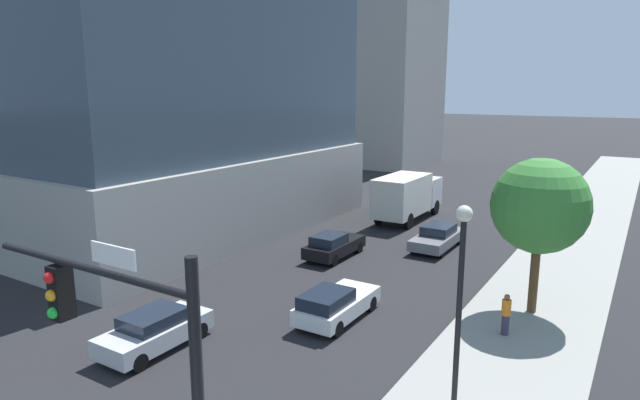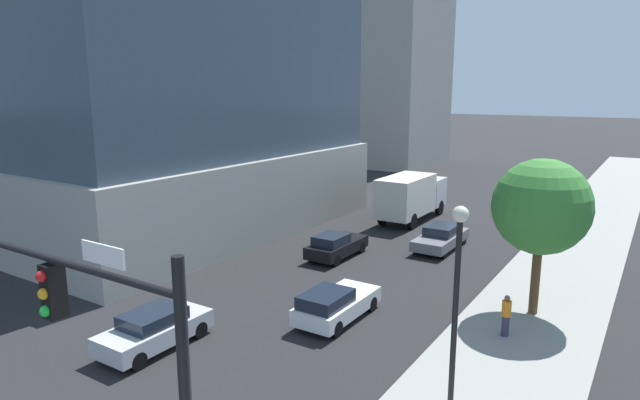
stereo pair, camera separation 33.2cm
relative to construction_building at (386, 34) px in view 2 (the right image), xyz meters
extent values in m
cube|color=gray|center=(26.45, -38.56, -15.70)|extent=(5.20, 120.00, 0.15)
cube|color=#9E9B93|center=(-0.82, -36.40, -13.24)|extent=(22.88, 23.92, 5.06)
cube|color=#9E9B93|center=(-0.02, 0.03, -1.39)|extent=(12.72, 13.24, 28.76)
cube|color=red|center=(3.80, -3.94, 2.73)|extent=(0.90, 0.90, 36.99)
cylinder|color=black|center=(21.66, -56.30, -9.68)|extent=(5.18, 0.14, 0.14)
cube|color=black|center=(20.83, -56.30, -10.30)|extent=(0.32, 0.36, 1.05)
sphere|color=red|center=(20.83, -56.49, -9.96)|extent=(0.22, 0.22, 0.22)
sphere|color=orange|center=(20.83, -56.49, -10.30)|extent=(0.22, 0.22, 0.22)
sphere|color=green|center=(20.83, -56.49, -10.64)|extent=(0.22, 0.22, 0.22)
cube|color=white|center=(22.43, -56.30, -9.33)|extent=(1.10, 0.04, 0.36)
cylinder|color=black|center=(25.92, -48.28, -12.78)|extent=(0.16, 0.16, 5.68)
sphere|color=silver|center=(25.92, -48.28, -9.76)|extent=(0.44, 0.44, 0.44)
cylinder|color=brown|center=(26.31, -39.40, -14.10)|extent=(0.36, 0.36, 3.03)
sphere|color=#387F33|center=(26.31, -39.40, -11.15)|extent=(3.83, 3.83, 3.83)
cube|color=#B7B7BC|center=(15.42, -49.67, -15.17)|extent=(1.79, 4.16, 0.67)
cube|color=#19212D|center=(15.42, -49.72, -14.60)|extent=(1.51, 2.13, 0.47)
cylinder|color=black|center=(14.63, -48.26, -15.45)|extent=(0.22, 0.63, 0.63)
cylinder|color=black|center=(16.21, -48.26, -15.45)|extent=(0.22, 0.63, 0.63)
cylinder|color=black|center=(14.63, -51.08, -15.45)|extent=(0.22, 0.63, 0.63)
cylinder|color=black|center=(16.21, -51.08, -15.45)|extent=(0.22, 0.63, 0.63)
cube|color=silver|center=(19.70, -43.99, -15.18)|extent=(1.81, 4.21, 0.64)
cube|color=#19212D|center=(19.70, -44.90, -14.61)|extent=(1.52, 2.10, 0.52)
cylinder|color=black|center=(18.90, -42.56, -15.45)|extent=(0.22, 0.64, 0.64)
cylinder|color=black|center=(20.49, -42.56, -15.45)|extent=(0.22, 0.64, 0.64)
cylinder|color=black|center=(18.90, -45.42, -15.45)|extent=(0.22, 0.64, 0.64)
cylinder|color=black|center=(20.49, -45.42, -15.45)|extent=(0.22, 0.64, 0.64)
cube|color=black|center=(15.42, -36.93, -15.18)|extent=(1.74, 4.16, 0.64)
cube|color=#19212D|center=(15.42, -37.56, -14.61)|extent=(1.46, 1.87, 0.51)
cylinder|color=black|center=(14.65, -35.52, -15.45)|extent=(0.22, 0.64, 0.64)
cylinder|color=black|center=(16.18, -35.52, -15.45)|extent=(0.22, 0.64, 0.64)
cylinder|color=black|center=(14.65, -38.35, -15.45)|extent=(0.22, 0.64, 0.64)
cylinder|color=black|center=(16.18, -38.35, -15.45)|extent=(0.22, 0.64, 0.64)
cube|color=slate|center=(19.70, -32.31, -15.20)|extent=(1.88, 4.73, 0.58)
cube|color=#19212D|center=(19.70, -32.19, -14.64)|extent=(1.58, 2.08, 0.53)
cylinder|color=black|center=(18.87, -30.71, -15.43)|extent=(0.22, 0.67, 0.67)
cylinder|color=black|center=(20.53, -30.71, -15.43)|extent=(0.22, 0.67, 0.67)
cylinder|color=black|center=(18.87, -33.92, -15.43)|extent=(0.22, 0.67, 0.67)
cylinder|color=black|center=(20.53, -33.92, -15.43)|extent=(0.22, 0.67, 0.67)
cube|color=silver|center=(15.42, -23.97, -14.09)|extent=(2.45, 2.07, 2.06)
cube|color=silver|center=(15.42, -27.74, -13.80)|extent=(2.45, 5.17, 2.64)
cylinder|color=black|center=(14.34, -23.97, -15.22)|extent=(0.30, 1.09, 1.09)
cylinder|color=black|center=(16.50, -23.97, -15.22)|extent=(0.30, 1.09, 1.09)
cylinder|color=black|center=(14.34, -29.03, -15.22)|extent=(0.30, 1.09, 1.09)
cylinder|color=black|center=(16.50, -29.03, -15.22)|extent=(0.30, 1.09, 1.09)
cylinder|color=#38334C|center=(25.89, -42.19, -15.23)|extent=(0.28, 0.28, 0.78)
cylinder|color=orange|center=(25.89, -42.19, -14.54)|extent=(0.34, 0.34, 0.60)
sphere|color=brown|center=(25.89, -42.19, -14.14)|extent=(0.21, 0.21, 0.21)
camera|label=1|loc=(29.91, -61.78, -6.61)|focal=30.22mm
camera|label=2|loc=(30.19, -61.60, -6.61)|focal=30.22mm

